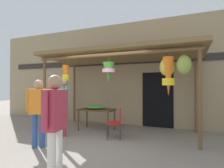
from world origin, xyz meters
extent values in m
plane|color=gray|center=(0.00, 0.00, 0.00)|extent=(30.00, 30.00, 0.00)
cube|color=#9E8966|center=(0.00, 2.40, 1.99)|extent=(12.78, 0.25, 3.98)
cube|color=#2D2823|center=(0.00, 2.26, 2.47)|extent=(11.50, 0.04, 0.24)
cube|color=black|center=(1.20, 2.27, 1.00)|extent=(1.10, 0.03, 2.00)
cylinder|color=brown|center=(-2.23, 0.28, 1.20)|extent=(0.09, 0.09, 2.40)
cylinder|color=brown|center=(2.46, 0.28, 1.20)|extent=(0.09, 0.09, 2.40)
cylinder|color=brown|center=(-2.23, 2.03, 1.20)|extent=(0.09, 0.09, 2.40)
cylinder|color=brown|center=(2.46, 2.03, 1.20)|extent=(0.09, 0.09, 2.40)
cylinder|color=brown|center=(0.12, 0.28, 2.40)|extent=(4.89, 0.10, 0.10)
cylinder|color=brown|center=(0.12, 2.03, 2.55)|extent=(4.89, 0.10, 0.10)
cube|color=olive|center=(0.12, 1.16, 2.52)|extent=(5.19, 2.25, 0.23)
cylinder|color=brown|center=(-1.44, 0.38, 2.26)|extent=(0.01, 0.01, 0.17)
cone|color=orange|center=(-1.44, 0.38, 1.66)|extent=(0.23, 0.23, 1.04)
cylinder|color=yellow|center=(-1.44, 0.38, 1.77)|extent=(0.24, 0.24, 0.19)
cylinder|color=brown|center=(0.12, 0.27, 2.26)|extent=(0.01, 0.01, 0.17)
cone|color=green|center=(0.12, 0.27, 1.89)|extent=(0.34, 0.34, 0.57)
cylinder|color=pink|center=(0.12, 0.27, 1.94)|extent=(0.36, 0.36, 0.10)
cylinder|color=brown|center=(1.75, 0.28, 2.29)|extent=(0.01, 0.01, 0.11)
cone|color=orange|center=(1.75, 0.28, 1.74)|extent=(0.28, 0.28, 0.98)
cylinder|color=yellow|center=(1.75, 0.28, 1.61)|extent=(0.31, 0.31, 0.18)
cylinder|color=#4C3D23|center=(2.11, 0.30, 2.31)|extent=(0.02, 0.02, 0.08)
ellipsoid|color=#89A842|center=(2.11, 0.30, 2.03)|extent=(0.35, 0.30, 0.48)
cylinder|color=#4C3D23|center=(1.71, 0.39, 2.29)|extent=(0.02, 0.02, 0.11)
ellipsoid|color=gold|center=(1.71, 0.39, 2.00)|extent=(0.38, 0.33, 0.48)
cube|color=brown|center=(-0.64, 1.02, 0.70)|extent=(1.18, 0.66, 0.04)
cylinder|color=brown|center=(-1.19, 0.73, 0.34)|extent=(0.05, 0.05, 0.68)
cylinder|color=brown|center=(-0.10, 0.73, 0.34)|extent=(0.05, 0.05, 0.68)
cylinder|color=brown|center=(-1.19, 1.30, 0.34)|extent=(0.05, 0.05, 0.68)
cylinder|color=brown|center=(-0.10, 1.30, 0.34)|extent=(0.05, 0.05, 0.68)
ellipsoid|color=green|center=(-0.73, 1.05, 0.78)|extent=(0.72, 0.50, 0.12)
ellipsoid|color=#D13399|center=(-0.63, 1.00, 0.79)|extent=(0.32, 0.25, 0.09)
cube|color=#AD1E1E|center=(0.24, 0.36, 0.44)|extent=(0.50, 0.50, 0.04)
cube|color=#AD1E1E|center=(0.41, 0.42, 0.64)|extent=(0.16, 0.39, 0.40)
cylinder|color=#333338|center=(0.02, 0.48, 0.22)|extent=(0.03, 0.03, 0.44)
cylinder|color=#333338|center=(0.13, 0.14, 0.22)|extent=(0.03, 0.03, 0.44)
cylinder|color=#333338|center=(0.36, 0.59, 0.22)|extent=(0.03, 0.03, 0.44)
cylinder|color=#333338|center=(0.47, 0.25, 0.22)|extent=(0.03, 0.03, 0.44)
cylinder|color=#B23347|center=(-1.36, 0.09, 0.43)|extent=(0.13, 0.13, 0.86)
cylinder|color=#B23347|center=(-1.21, -0.01, 0.43)|extent=(0.13, 0.13, 0.86)
cube|color=#4C8E7A|center=(-1.28, 0.04, 1.18)|extent=(0.46, 0.40, 0.64)
cylinder|color=#4C8E7A|center=(-1.50, 0.18, 1.21)|extent=(0.08, 0.08, 0.58)
cylinder|color=#4C8E7A|center=(-1.07, -0.10, 1.21)|extent=(0.08, 0.08, 0.58)
sphere|color=tan|center=(-1.28, 0.04, 1.62)|extent=(0.24, 0.24, 0.24)
cylinder|color=#2D5193|center=(-1.28, -1.07, 0.41)|extent=(0.13, 0.13, 0.82)
cylinder|color=#2D5193|center=(-1.12, -0.98, 0.41)|extent=(0.13, 0.13, 0.82)
cube|color=orange|center=(-1.20, -1.02, 1.12)|extent=(0.46, 0.38, 0.61)
cylinder|color=orange|center=(-1.42, -1.14, 1.16)|extent=(0.08, 0.08, 0.55)
cylinder|color=orange|center=(-0.97, -0.90, 1.16)|extent=(0.08, 0.08, 0.55)
sphere|color=tan|center=(-1.20, -1.02, 1.54)|extent=(0.22, 0.22, 0.22)
cylinder|color=silver|center=(0.27, -2.26, 0.41)|extent=(0.13, 0.13, 0.83)
cylinder|color=silver|center=(0.25, -2.08, 0.41)|extent=(0.13, 0.13, 0.83)
cube|color=#B23347|center=(0.26, -2.17, 1.14)|extent=(0.26, 0.42, 0.62)
cylinder|color=#B23347|center=(0.29, -2.43, 1.17)|extent=(0.08, 0.08, 0.56)
cylinder|color=#B23347|center=(0.23, -1.92, 1.17)|extent=(0.08, 0.08, 0.56)
sphere|color=tan|center=(0.26, -2.17, 1.56)|extent=(0.23, 0.23, 0.23)
camera|label=1|loc=(2.14, -4.43, 1.51)|focal=28.84mm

